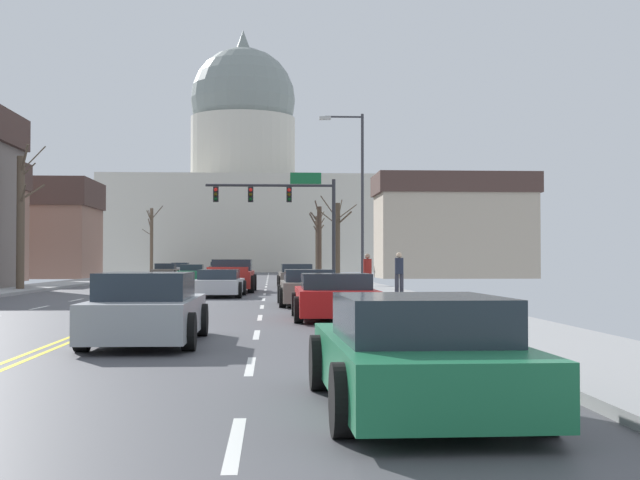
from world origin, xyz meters
TOP-DOWN VIEW (x-y plane):
  - ground at (0.00, -0.00)m, footprint 20.00×180.00m
  - signal_gantry at (4.77, 16.72)m, footprint 7.91×0.41m
  - street_lamp_right at (7.94, 5.59)m, footprint 2.16×0.24m
  - capitol_building at (0.00, 79.99)m, footprint 34.63×22.59m
  - sedan_near_00 at (5.18, 11.80)m, footprint 2.13×4.33m
  - pickup_truck_near_01 at (1.91, 5.02)m, footprint 2.33×5.70m
  - sedan_near_02 at (1.68, -0.70)m, footprint 2.09×4.56m
  - sedan_near_03 at (5.03, -7.56)m, footprint 2.05×4.72m
  - sedan_near_04 at (5.40, -14.48)m, footprint 2.12×4.34m
  - sedan_near_05 at (1.56, -20.62)m, footprint 1.97×4.61m
  - sedan_near_06 at (5.25, -27.83)m, footprint 2.02×4.41m
  - sedan_oncoming_00 at (-1.77, 25.09)m, footprint 2.06×4.60m
  - sedan_oncoming_01 at (-5.21, 38.31)m, footprint 2.09×4.28m
  - sedan_oncoming_02 at (-5.12, 49.72)m, footprint 1.97×4.24m
  - sedan_oncoming_03 at (-1.88, 58.33)m, footprint 2.14×4.36m
  - flank_building_01 at (-16.21, 36.90)m, footprint 10.87×8.92m
  - flank_building_03 at (18.95, 35.44)m, footprint 13.16×6.78m
  - bare_tree_00 at (7.79, 36.66)m, footprint 1.12×1.91m
  - bare_tree_01 at (-8.07, 5.60)m, footprint 1.18×2.35m
  - bare_tree_02 at (8.13, 45.75)m, footprint 1.31×1.57m
  - bare_tree_03 at (-8.03, 50.57)m, footprint 1.91×2.19m
  - bare_tree_04 at (8.14, 20.61)m, footprint 2.64×2.18m
  - pedestrian_00 at (8.80, -2.49)m, footprint 0.35×0.34m
  - pedestrian_01 at (7.71, -1.03)m, footprint 0.35×0.34m
  - bicycle_parked at (7.72, 0.33)m, footprint 0.12×1.77m

SIDE VIEW (x-z plane):
  - ground at x=0.00m, z-range -0.08..0.12m
  - bicycle_parked at x=7.72m, z-range 0.06..0.91m
  - sedan_near_02 at x=1.68m, z-range -0.03..1.08m
  - sedan_near_06 at x=5.25m, z-range -0.03..1.12m
  - sedan_near_04 at x=5.40m, z-range -0.03..1.14m
  - sedan_oncoming_01 at x=-5.21m, z-range -0.05..1.16m
  - sedan_oncoming_00 at x=-1.77m, z-range -0.03..1.16m
  - sedan_near_03 at x=5.03m, z-range -0.03..1.16m
  - sedan_oncoming_02 at x=-5.12m, z-range -0.04..1.19m
  - sedan_near_00 at x=5.18m, z-range -0.04..1.24m
  - sedan_near_05 at x=1.56m, z-range -0.04..1.24m
  - sedan_oncoming_03 at x=-1.88m, z-range -0.04..1.25m
  - pickup_truck_near_01 at x=1.91m, z-range -0.06..1.46m
  - pedestrian_01 at x=7.71m, z-range 0.23..1.86m
  - pedestrian_00 at x=8.80m, z-range 0.23..1.89m
  - bare_tree_04 at x=8.14m, z-range 0.08..5.68m
  - bare_tree_02 at x=8.13m, z-range 0.03..6.02m
  - bare_tree_00 at x=7.79m, z-range 0.05..6.36m
  - bare_tree_01 at x=-8.07m, z-range 0.01..6.90m
  - bare_tree_03 at x=-8.03m, z-range 0.16..6.90m
  - flank_building_01 at x=-16.21m, z-range 0.06..8.14m
  - flank_building_03 at x=18.95m, z-range 0.05..8.66m
  - signal_gantry at x=4.77m, z-range 1.62..8.32m
  - street_lamp_right at x=7.94m, z-range 0.86..9.32m
  - capitol_building at x=0.00m, z-range -5.58..26.58m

